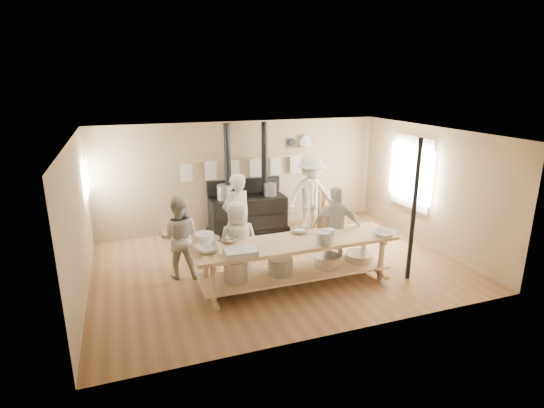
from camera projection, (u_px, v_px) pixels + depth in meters
name	position (u px, v px, depth m)	size (l,w,h in m)	color
ground	(278.00, 265.00, 8.42)	(7.00, 7.00, 0.00)	brown
room_shell	(279.00, 186.00, 7.96)	(7.00, 7.00, 7.00)	tan
window_right	(412.00, 173.00, 9.65)	(0.09, 1.50, 1.65)	beige
left_opening	(86.00, 178.00, 8.66)	(0.00, 0.90, 0.90)	white
stove	(247.00, 210.00, 10.18)	(1.90, 0.75, 2.60)	black
towel_rail	(244.00, 165.00, 10.14)	(3.00, 0.04, 0.47)	tan
back_wall_shelf	(300.00, 144.00, 10.52)	(0.63, 0.14, 0.32)	tan
prep_table	(296.00, 258.00, 7.45)	(3.60, 0.90, 0.85)	tan
support_post	(414.00, 211.00, 7.49)	(0.08, 0.08, 2.60)	black
cook_far_left	(237.00, 218.00, 8.39)	(0.66, 0.43, 1.80)	beige
cook_left	(179.00, 237.00, 7.73)	(0.76, 0.59, 1.56)	beige
cook_center	(238.00, 242.00, 7.57)	(0.74, 0.48, 1.51)	beige
cook_right	(336.00, 229.00, 8.06)	(0.95, 0.40, 1.63)	beige
cook_by_window	(311.00, 196.00, 9.81)	(1.22, 0.70, 1.89)	beige
chair	(331.00, 220.00, 10.16)	(0.60, 0.60, 0.99)	#4E3A1F
bowl_white_a	(208.00, 248.00, 6.88)	(0.43, 0.43, 0.11)	white
bowl_steel_a	(230.00, 240.00, 7.29)	(0.28, 0.28, 0.09)	silver
bowl_white_b	(384.00, 234.00, 7.55)	(0.40, 0.40, 0.10)	white
bowl_steel_b	(299.00, 231.00, 7.71)	(0.31, 0.31, 0.10)	silver
roasting_pan	(241.00, 253.00, 6.69)	(0.51, 0.34, 0.11)	#B2B2B7
mixing_bowl_large	(209.00, 241.00, 7.17)	(0.38, 0.38, 0.12)	silver
bucket_galv	(324.00, 238.00, 7.15)	(0.25, 0.25, 0.23)	gray
deep_bowl_enamel	(204.00, 239.00, 7.13)	(0.33, 0.33, 0.21)	white
pitcher	(330.00, 236.00, 7.24)	(0.16, 0.16, 0.24)	white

